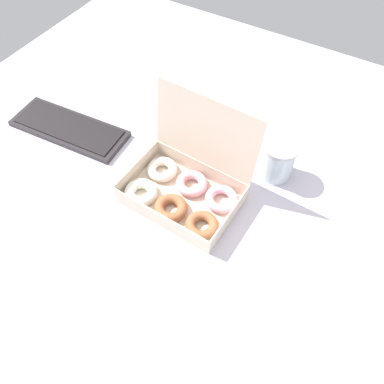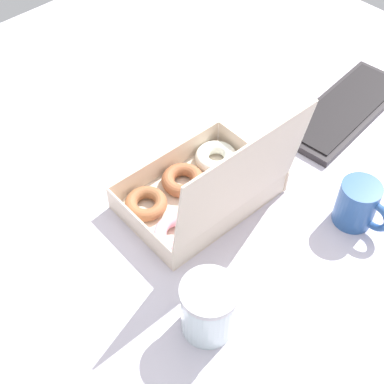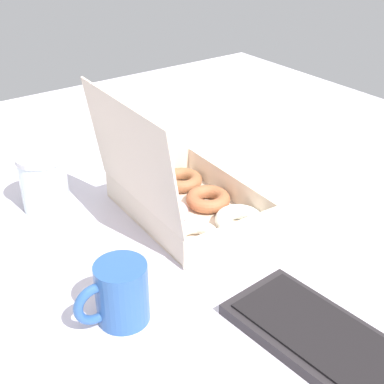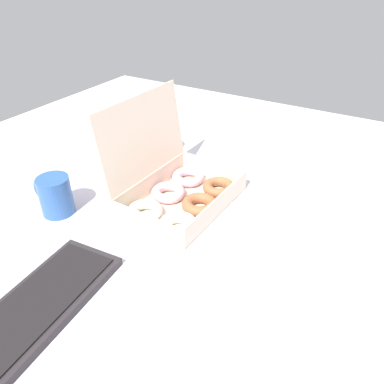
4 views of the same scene
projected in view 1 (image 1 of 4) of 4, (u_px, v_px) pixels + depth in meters
The scene contains 6 objects.
ground_plane at pixel (176, 195), 107.43cm from camera, with size 180.00×180.00×2.00cm, color silver.
donut_box at pixel (183, 188), 103.17cm from camera, with size 33.43×25.70×26.74cm.
keyboard at pixel (69, 128), 120.34cm from camera, with size 39.17×16.84×2.20cm.
coffee_mug at pixel (173, 109), 119.93cm from camera, with size 8.00×11.79×9.90cm.
glass_jar at pixel (278, 160), 106.02cm from camera, with size 9.81×9.81×11.88cm.
paper_napkin at pixel (200, 291), 89.53cm from camera, with size 11.68×9.92×0.15cm, color white.
Camera 1 is at (35.62, -51.30, 86.55)cm, focal length 35.00 mm.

